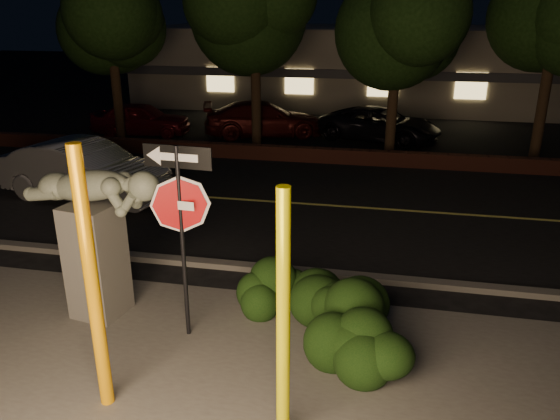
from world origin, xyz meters
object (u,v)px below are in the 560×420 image
object	(u,v)px
yellow_pole_right	(283,322)
parked_car_red	(141,119)
sculpture	(94,225)
parked_car_dark	(380,124)
yellow_pole_left	(92,285)
signpost	(180,205)
silver_sedan	(84,171)
parked_car_darkred	(264,119)

from	to	relation	value
yellow_pole_right	parked_car_red	size ratio (longest dim) A/B	0.81
sculpture	parked_car_dark	size ratio (longest dim) A/B	0.57
yellow_pole_right	sculpture	bearing A→B (deg)	148.38
yellow_pole_left	parked_car_red	size ratio (longest dim) A/B	0.89
signpost	sculpture	xyz separation A→B (m)	(-1.65, 0.33, -0.58)
signpost	parked_car_dark	distance (m)	14.83
parked_car_dark	yellow_pole_right	bearing A→B (deg)	-164.75
yellow_pole_left	sculpture	world-z (taller)	yellow_pole_left
silver_sedan	parked_car_red	world-z (taller)	silver_sedan
yellow_pole_right	parked_car_darkred	size ratio (longest dim) A/B	0.67
signpost	parked_car_darkred	size ratio (longest dim) A/B	0.65
sculpture	parked_car_darkred	xyz separation A→B (m)	(-0.43, 14.11, -0.95)
yellow_pole_right	parked_car_red	xyz separation A→B (m)	(-9.00, 15.46, -0.94)
sculpture	yellow_pole_right	bearing A→B (deg)	-21.85
sculpture	silver_sedan	xyz separation A→B (m)	(-3.45, 5.47, -0.85)
yellow_pole_left	sculpture	distance (m)	2.39
signpost	parked_car_red	size ratio (longest dim) A/B	0.79
sculpture	parked_car_dark	distance (m)	14.84
yellow_pole_right	parked_car_dark	xyz separation A→B (m)	(0.68, 16.39, -0.97)
parked_car_red	parked_car_darkred	distance (m)	5.06
yellow_pole_right	parked_car_dark	world-z (taller)	yellow_pole_right
sculpture	parked_car_dark	world-z (taller)	sculpture
signpost	parked_car_darkred	xyz separation A→B (m)	(-2.08, 14.44, -1.53)
parked_car_red	yellow_pole_right	bearing A→B (deg)	-156.17
sculpture	silver_sedan	size ratio (longest dim) A/B	0.55
yellow_pole_left	signpost	distance (m)	1.88
yellow_pole_left	parked_car_red	xyz separation A→B (m)	(-6.57, 15.35, -1.10)
yellow_pole_left	yellow_pole_right	xyz separation A→B (m)	(2.42, -0.12, -0.16)
yellow_pole_left	yellow_pole_right	world-z (taller)	yellow_pole_left
signpost	sculpture	world-z (taller)	signpost
signpost	parked_car_darkred	world-z (taller)	signpost
yellow_pole_right	parked_car_dark	bearing A→B (deg)	87.61
yellow_pole_right	parked_car_red	bearing A→B (deg)	120.19
parked_car_dark	parked_car_darkred	bearing A→B (deg)	108.52
silver_sedan	parked_car_red	size ratio (longest dim) A/B	1.22
parked_car_red	signpost	bearing A→B (deg)	-158.88
yellow_pole_right	signpost	distance (m)	2.76
sculpture	parked_car_red	distance (m)	14.35
parked_car_dark	signpost	bearing A→B (deg)	-172.57
silver_sedan	parked_car_dark	size ratio (longest dim) A/B	1.03
silver_sedan	parked_car_red	distance (m)	8.03
parked_car_red	parked_car_darkred	bearing A→B (deg)	-86.64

